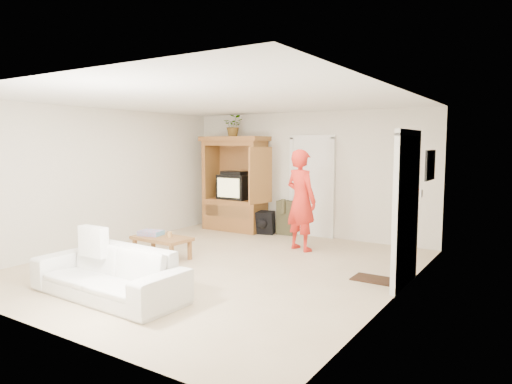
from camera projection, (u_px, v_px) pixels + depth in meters
floor at (220, 266)px, 7.24m from camera, size 6.00×6.00×0.00m
ceiling at (219, 100)px, 6.97m from camera, size 6.00×6.00×0.00m
wall_back at (306, 174)px, 9.62m from camera, size 5.50×0.00×5.50m
wall_front at (39, 207)px, 4.60m from camera, size 5.50×0.00×5.50m
wall_left at (103, 178)px, 8.59m from camera, size 0.00×6.00×6.00m
wall_right at (397, 195)px, 5.63m from camera, size 0.00×6.00×6.00m
armoire at (236, 190)px, 10.22m from camera, size 1.82×1.14×2.10m
door_back at (312, 188)px, 9.54m from camera, size 0.85×0.05×2.04m
doorway_right at (407, 212)px, 6.17m from camera, size 0.05×0.90×2.04m
framed_picture at (430, 165)px, 7.19m from camera, size 0.03×0.60×0.48m
doormat at (374, 279)px, 6.51m from camera, size 0.60×0.40×0.02m
plant at (234, 126)px, 10.06m from camera, size 0.53×0.50×0.47m
man at (301, 200)px, 8.27m from camera, size 0.78×0.63×1.84m
sofa at (108, 273)px, 5.76m from camera, size 2.17×0.90×0.63m
coffee_table at (162, 240)px, 7.70m from camera, size 1.02×0.58×0.37m
towel at (151, 233)px, 7.83m from camera, size 0.43×0.35×0.08m
candle at (170, 234)px, 7.65m from camera, size 0.08×0.08×0.10m
backpack_black at (265, 223)px, 9.79m from camera, size 0.43×0.32×0.48m
backpack_olive at (287, 217)px, 9.79m from camera, size 0.41×0.32×0.72m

